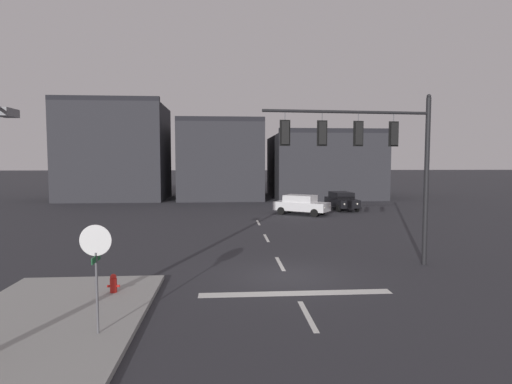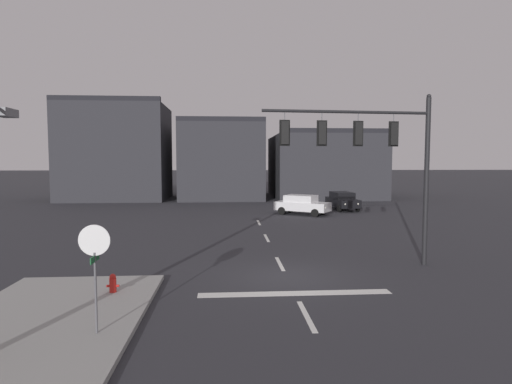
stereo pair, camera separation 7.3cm
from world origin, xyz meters
name	(u,v)px [view 1 (the left image)]	position (x,y,z in m)	size (l,w,h in m)	color
ground_plane	(287,277)	(0.00, 0.00, 0.00)	(400.00, 400.00, 0.00)	#2B2B30
sidewalk_near_corner	(49,320)	(-7.08, -4.00, 0.07)	(5.00, 8.00, 0.15)	gray
stop_bar_paint	(296,293)	(0.00, -2.00, 0.00)	(6.40, 0.50, 0.01)	silver
lane_centreline	(280,264)	(0.00, 2.00, 0.00)	(0.16, 26.40, 0.01)	silver
signal_mast_near_side	(373,148)	(3.69, 1.28, 4.90)	(7.03, 0.67, 7.12)	black
stop_sign	(96,253)	(-5.43, -5.14, 2.14)	(0.76, 0.64, 2.83)	#56565B
car_lot_nearside	(301,204)	(3.88, 18.23, 0.86)	(4.66, 3.93, 1.61)	silver
car_lot_middle	(342,200)	(8.13, 21.34, 0.86)	(2.21, 4.57, 1.61)	black
fire_hydrant	(114,287)	(-5.91, -1.92, 0.33)	(0.40, 0.30, 0.75)	red
building_row	(226,161)	(-2.24, 34.94, 4.45)	(36.49, 13.14, 11.18)	#2D2D33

